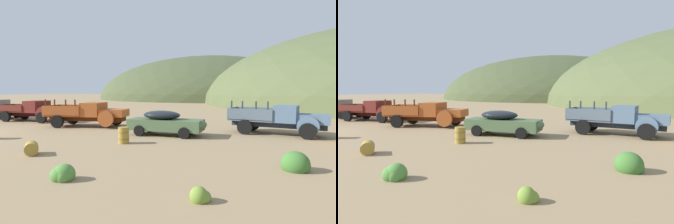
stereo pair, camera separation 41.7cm
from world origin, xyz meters
TOP-DOWN VIEW (x-y plane):
  - hill_far_right at (-12.65, 80.87)m, footprint 72.92×69.84m
  - truck_oxblood at (-2.83, 7.94)m, footprint 6.71×3.34m
  - truck_oxide_orange at (4.32, 7.60)m, footprint 6.62×4.08m
  - car_weathered_green at (11.47, 6.73)m, footprint 5.14×2.54m
  - truck_chalk_blue at (17.95, 10.33)m, footprint 6.07×2.53m
  - oil_drum_tipped at (8.59, -0.76)m, footprint 1.01×0.96m
  - oil_drum_foreground at (10.62, 3.27)m, footprint 0.61×0.61m
  - bush_between_trucks at (8.87, 10.26)m, footprint 0.55×0.60m
  - bush_front_left at (17.11, -2.06)m, footprint 0.55×0.52m
  - bush_lone_scrub at (12.63, -2.54)m, footprint 0.81×0.70m
  - bush_near_barrel at (19.13, 2.08)m, footprint 1.00×0.88m

SIDE VIEW (x-z plane):
  - hill_far_right at x=-12.65m, z-range -13.91..13.91m
  - bush_between_trucks at x=8.87m, z-range -0.11..0.32m
  - bush_front_left at x=17.11m, z-range -0.13..0.39m
  - bush_lone_scrub at x=12.63m, z-range -0.17..0.50m
  - bush_near_barrel at x=19.13m, z-range -0.22..0.68m
  - oil_drum_tipped at x=8.59m, z-range 0.00..0.57m
  - oil_drum_foreground at x=10.62m, z-range 0.00..0.88m
  - car_weathered_green at x=11.47m, z-range 0.03..1.60m
  - truck_oxblood at x=-2.83m, z-range 0.05..1.94m
  - truck_chalk_blue at x=17.95m, z-range -0.08..2.08m
  - truck_oxide_orange at x=4.32m, z-range -0.06..2.10m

